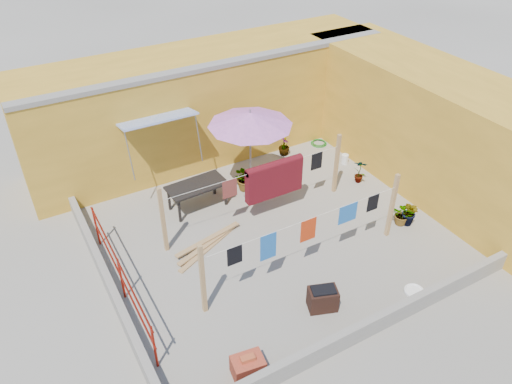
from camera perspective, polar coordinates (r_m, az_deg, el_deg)
ground at (r=12.56m, az=1.89°, el=-4.94°), size 80.00×80.00×0.00m
wall_back at (r=15.43m, az=-5.55°, el=10.17°), size 11.00×3.27×3.21m
wall_right at (r=14.65m, az=19.83°, el=6.68°), size 2.40×9.00×3.20m
parapet_front at (r=10.42m, az=12.50°, el=-14.96°), size 8.30×0.16×0.44m
parapet_left at (r=11.37m, az=-16.29°, el=-10.43°), size 0.16×7.30×0.44m
red_railing at (r=10.91m, az=-15.26°, el=-8.88°), size 0.05×4.20×1.10m
clothesline_rig at (r=12.48m, az=2.33°, el=0.64°), size 5.09×2.35×1.80m
patio_umbrella at (r=12.67m, az=-0.67°, el=8.28°), size 2.36×2.36×2.63m
outdoor_table at (r=13.18m, az=-6.79°, el=0.59°), size 1.60×0.87×0.73m
brick_stack at (r=9.66m, az=-0.93°, el=-19.36°), size 0.64×0.50×0.51m
lumber_pile at (r=12.25m, az=-5.59°, el=-5.97°), size 1.98×0.98×0.12m
brazier at (r=10.74m, az=7.63°, el=-11.98°), size 0.70×0.58×0.54m
white_basin at (r=11.63m, az=17.62°, el=-10.76°), size 0.44×0.44×0.08m
water_jug_a at (r=15.51m, az=10.11°, el=3.75°), size 0.21×0.21×0.32m
water_jug_b at (r=15.51m, az=10.11°, el=3.75°), size 0.21×0.21×0.33m
green_hose at (r=16.46m, az=7.19°, el=5.57°), size 0.52×0.52×0.08m
plant_back_a at (r=13.97m, az=-1.19°, el=1.66°), size 0.71×0.63×0.76m
plant_back_b at (r=15.64m, az=3.23°, el=5.29°), size 0.44×0.44×0.62m
plant_right_a at (r=14.56m, az=11.79°, el=2.38°), size 0.47×0.48×0.76m
plant_right_b at (r=13.22m, az=17.21°, el=-2.34°), size 0.38×0.45×0.76m
plant_right_c at (r=13.26m, az=16.44°, el=-2.47°), size 0.69×0.72×0.61m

